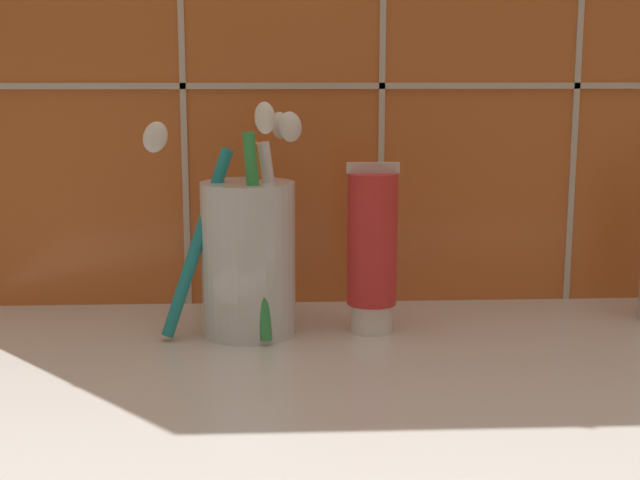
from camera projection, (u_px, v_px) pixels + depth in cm
name	position (u px, v px, depth cm)	size (l,w,h in cm)	color
sink_counter	(384.00, 380.00, 59.44)	(64.60, 34.92, 2.00)	silver
tile_wall_backsplash	(362.00, 6.00, 72.08)	(74.60, 1.72, 52.98)	#C6662D
toothbrush_cup	(249.00, 253.00, 65.66)	(11.78, 12.06, 17.38)	silver
toothpaste_tube	(372.00, 249.00, 66.05)	(3.89, 3.71, 12.77)	white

